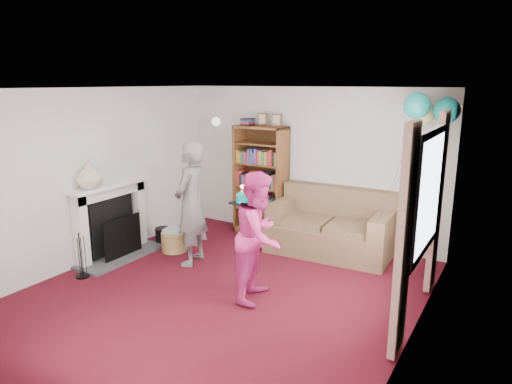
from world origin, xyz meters
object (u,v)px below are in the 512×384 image
Objects in this scene: bookcase at (262,181)px; person_striped at (191,204)px; person_magenta at (259,236)px; sofa at (332,229)px; birthday_cake at (248,198)px.

bookcase is 1.71m from person_striped.
sofa is at bearing -15.79° from person_magenta.
person_magenta reaches higher than sofa.
bookcase reaches higher than birthday_cake.
person_striped reaches higher than sofa.
birthday_cake is (0.99, -2.02, 0.28)m from bookcase.
person_magenta is at bearing -60.34° from bookcase.
person_striped is at bearing -139.50° from sofa.
bookcase reaches higher than sofa.
person_magenta is at bearing -97.98° from sofa.
birthday_cake is at bearing 61.41° from person_striped.
person_striped is (-1.57, -1.47, 0.53)m from sofa.
sofa is 1.04× the size of person_striped.
birthday_cake is (1.16, -0.32, 0.31)m from person_striped.
person_striped reaches higher than person_magenta.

